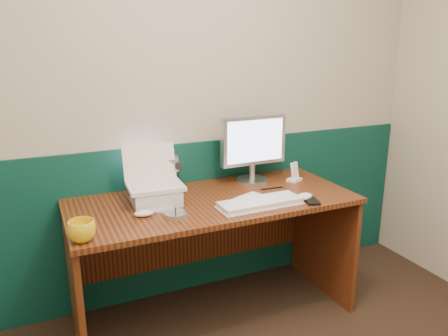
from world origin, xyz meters
name	(u,v)px	position (x,y,z in m)	size (l,w,h in m)	color
back_wall	(170,103)	(0.00, 1.75, 1.25)	(3.50, 0.04, 2.50)	#BAAD9D
wainscot	(175,221)	(0.00, 1.74, 0.50)	(3.48, 0.02, 1.00)	#07312C
desk	(214,259)	(0.12, 1.38, 0.38)	(1.60, 0.70, 0.75)	#371B0A
laptop_riser	(156,196)	(-0.20, 1.44, 0.79)	(0.25, 0.21, 0.09)	silver
laptop	(154,167)	(-0.20, 1.44, 0.96)	(0.29, 0.22, 0.24)	white
monitor	(253,149)	(0.47, 1.58, 0.96)	(0.43, 0.12, 0.43)	#B9B9BF
keyboard	(260,203)	(0.31, 1.18, 0.76)	(0.46, 0.15, 0.03)	white
mouse_right	(304,197)	(0.58, 1.16, 0.77)	(0.11, 0.07, 0.04)	white
mouse_left	(144,213)	(-0.30, 1.28, 0.77)	(0.10, 0.06, 0.03)	white
mug	(82,231)	(-0.62, 1.11, 0.80)	(0.12, 0.12, 0.10)	yellow
camcorder	(173,174)	(-0.04, 1.61, 0.85)	(0.09, 0.13, 0.21)	#B4B4B9
cd_spindle	(176,215)	(-0.16, 1.21, 0.76)	(0.12, 0.12, 0.02)	silver
cd_loose_a	(161,209)	(-0.19, 1.35, 0.75)	(0.12, 0.12, 0.00)	#B4BAC4
pen	(272,188)	(0.51, 1.40, 0.75)	(0.01, 0.01, 0.14)	black
papers	(251,197)	(0.32, 1.31, 0.75)	(0.17, 0.11, 0.00)	white
dock	(294,180)	(0.72, 1.48, 0.76)	(0.09, 0.07, 0.02)	white
music_player	(295,170)	(0.72, 1.48, 0.82)	(0.06, 0.01, 0.10)	white
pda	(312,201)	(0.59, 1.11, 0.76)	(0.07, 0.12, 0.01)	black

